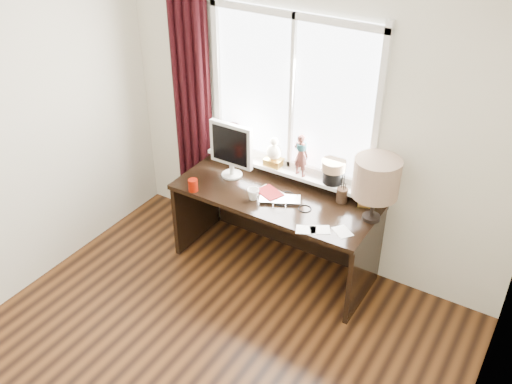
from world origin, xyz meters
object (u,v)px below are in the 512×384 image
Objects in this scene: monitor at (231,147)px; table_lamp at (376,179)px; laptop at (280,199)px; mug at (253,194)px; desk at (280,213)px; red_cup at (193,185)px.

monitor is 1.28m from table_lamp.
mug is (-0.20, -0.09, 0.04)m from laptop.
laptop is at bearing -62.25° from desk.
table_lamp reaches higher than desk.
table_lamp is at bearing 0.88° from monitor.
table_lamp is (1.27, 0.02, 0.09)m from monitor.
table_lamp is (0.92, 0.24, 0.31)m from mug.
red_cup reaches higher than laptop.
monitor is 0.94× the size of table_lamp.
mug is at bearing -116.22° from desk.
red_cup is at bearing -110.08° from monitor.
laptop reaches higher than desk.
table_lamp reaches higher than monitor.
desk is 3.27× the size of table_lamp.
red_cup is at bearing -162.59° from mug.
mug is 0.19× the size of table_lamp.
table_lamp is (1.41, 0.39, 0.31)m from red_cup.
laptop is 0.20× the size of desk.
table_lamp is at bearing -15.19° from laptop.
laptop is at bearing 24.34° from mug.
laptop is 0.64× the size of table_lamp.
table_lamp reaches higher than mug.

